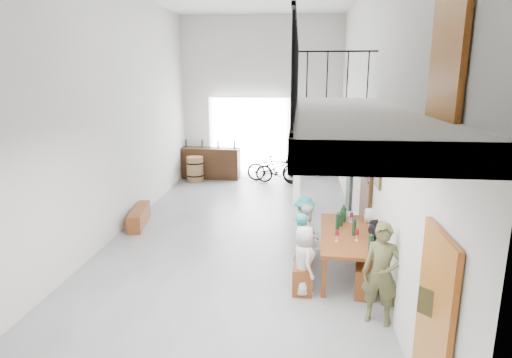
# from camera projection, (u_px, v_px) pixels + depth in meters

# --- Properties ---
(floor) EXTENTS (12.00, 12.00, 0.00)m
(floor) POSITION_uv_depth(u_px,v_px,m) (237.00, 239.00, 9.52)
(floor) COLOR slate
(floor) RESTS_ON ground
(room_walls) EXTENTS (12.00, 12.00, 12.00)m
(room_walls) POSITION_uv_depth(u_px,v_px,m) (235.00, 75.00, 8.68)
(room_walls) COLOR silver
(room_walls) RESTS_ON ground
(gateway_portal) EXTENTS (2.80, 0.08, 2.80)m
(gateway_portal) POSITION_uv_depth(u_px,v_px,m) (249.00, 138.00, 14.97)
(gateway_portal) COLOR white
(gateway_portal) RESTS_ON ground
(right_wall_decor) EXTENTS (0.07, 8.28, 5.07)m
(right_wall_decor) POSITION_uv_depth(u_px,v_px,m) (382.00, 188.00, 7.04)
(right_wall_decor) COLOR #9F5A1A
(right_wall_decor) RESTS_ON ground
(balcony) EXTENTS (1.52, 5.62, 4.00)m
(balcony) POSITION_uv_depth(u_px,v_px,m) (349.00, 121.00, 5.61)
(balcony) COLOR silver
(balcony) RESTS_ON ground
(tasting_table) EXTENTS (0.99, 2.20, 0.79)m
(tasting_table) POSITION_uv_depth(u_px,v_px,m) (345.00, 237.00, 7.69)
(tasting_table) COLOR brown
(tasting_table) RESTS_ON ground
(bench_inner) EXTENTS (0.42, 2.02, 0.46)m
(bench_inner) POSITION_uv_depth(u_px,v_px,m) (305.00, 260.00, 7.89)
(bench_inner) COLOR brown
(bench_inner) RESTS_ON ground
(bench_wall) EXTENTS (0.61, 2.25, 0.51)m
(bench_wall) POSITION_uv_depth(u_px,v_px,m) (364.00, 259.00, 7.84)
(bench_wall) COLOR brown
(bench_wall) RESTS_ON ground
(tableware) EXTENTS (0.43, 1.21, 0.35)m
(tableware) POSITION_uv_depth(u_px,v_px,m) (345.00, 220.00, 7.94)
(tableware) COLOR black
(tableware) RESTS_ON tasting_table
(side_bench) EXTENTS (0.57, 1.48, 0.41)m
(side_bench) POSITION_uv_depth(u_px,v_px,m) (139.00, 217.00, 10.39)
(side_bench) COLOR brown
(side_bench) RESTS_ON ground
(oak_barrel) EXTENTS (0.58, 0.58, 0.86)m
(oak_barrel) POSITION_uv_depth(u_px,v_px,m) (195.00, 169.00, 14.62)
(oak_barrel) COLOR olive
(oak_barrel) RESTS_ON ground
(serving_counter) EXTENTS (2.07, 0.66, 1.08)m
(serving_counter) POSITION_uv_depth(u_px,v_px,m) (211.00, 163.00, 15.03)
(serving_counter) COLOR #3A210F
(serving_counter) RESTS_ON ground
(counter_bottles) EXTENTS (1.80, 0.19, 0.28)m
(counter_bottles) POSITION_uv_depth(u_px,v_px,m) (210.00, 144.00, 14.87)
(counter_bottles) COLOR black
(counter_bottles) RESTS_ON serving_counter
(guest_left_a) EXTENTS (0.52, 0.66, 1.18)m
(guest_left_a) POSITION_uv_depth(u_px,v_px,m) (304.00, 260.00, 7.01)
(guest_left_a) COLOR silver
(guest_left_a) RESTS_ON ground
(guest_left_b) EXTENTS (0.45, 0.52, 1.22)m
(guest_left_b) POSITION_uv_depth(u_px,v_px,m) (302.00, 246.00, 7.55)
(guest_left_b) COLOR teal
(guest_left_b) RESTS_ON ground
(guest_left_c) EXTENTS (0.50, 0.61, 1.18)m
(guest_left_c) POSITION_uv_depth(u_px,v_px,m) (307.00, 234.00, 8.19)
(guest_left_c) COLOR silver
(guest_left_c) RESTS_ON ground
(guest_left_d) EXTENTS (0.65, 0.86, 1.19)m
(guest_left_d) POSITION_uv_depth(u_px,v_px,m) (304.00, 224.00, 8.70)
(guest_left_d) COLOR teal
(guest_left_d) RESTS_ON ground
(guest_right_a) EXTENTS (0.46, 0.76, 1.21)m
(guest_right_a) POSITION_uv_depth(u_px,v_px,m) (380.00, 255.00, 7.16)
(guest_right_a) COLOR #A9281D
(guest_right_a) RESTS_ON ground
(guest_right_b) EXTENTS (0.49, 1.03, 1.07)m
(guest_right_b) POSITION_uv_depth(u_px,v_px,m) (375.00, 247.00, 7.68)
(guest_right_b) COLOR black
(guest_right_b) RESTS_ON ground
(guest_right_c) EXTENTS (0.43, 0.58, 1.08)m
(guest_right_c) POSITION_uv_depth(u_px,v_px,m) (370.00, 234.00, 8.30)
(guest_right_c) COLOR silver
(guest_right_c) RESTS_ON ground
(host_standing) EXTENTS (0.65, 0.54, 1.53)m
(host_standing) POSITION_uv_depth(u_px,v_px,m) (381.00, 274.00, 6.14)
(host_standing) COLOR #4E4F2C
(host_standing) RESTS_ON ground
(potted_plant) EXTENTS (0.43, 0.40, 0.39)m
(potted_plant) POSITION_uv_depth(u_px,v_px,m) (347.00, 228.00, 9.62)
(potted_plant) COLOR #1D4C17
(potted_plant) RESTS_ON ground
(bicycle_near) EXTENTS (1.85, 0.71, 0.96)m
(bicycle_near) POSITION_uv_depth(u_px,v_px,m) (274.00, 168.00, 14.61)
(bicycle_near) COLOR black
(bicycle_near) RESTS_ON ground
(bicycle_far) EXTENTS (1.59, 0.67, 0.93)m
(bicycle_far) POSITION_uv_depth(u_px,v_px,m) (278.00, 170.00, 14.32)
(bicycle_far) COLOR black
(bicycle_far) RESTS_ON ground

